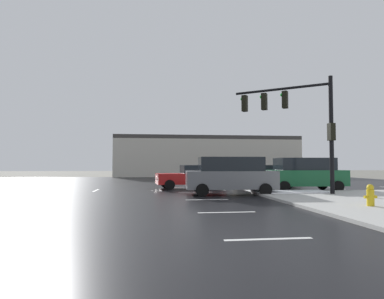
# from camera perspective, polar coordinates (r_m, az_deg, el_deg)

# --- Properties ---
(ground_plane) EXTENTS (120.00, 120.00, 0.00)m
(ground_plane) POSITION_cam_1_polar(r_m,az_deg,el_deg) (21.19, -0.12, -7.08)
(ground_plane) COLOR slate
(road_asphalt) EXTENTS (44.00, 44.00, 0.02)m
(road_asphalt) POSITION_cam_1_polar(r_m,az_deg,el_deg) (21.19, -0.12, -7.06)
(road_asphalt) COLOR black
(road_asphalt) RESTS_ON ground_plane
(snow_strip_curbside) EXTENTS (4.00, 1.60, 0.06)m
(snow_strip_curbside) POSITION_cam_1_polar(r_m,az_deg,el_deg) (18.64, 17.01, -7.07)
(snow_strip_curbside) COLOR white
(snow_strip_curbside) RESTS_ON sidewalk_corner
(lane_markings) EXTENTS (36.15, 36.15, 0.01)m
(lane_markings) POSITION_cam_1_polar(r_m,az_deg,el_deg) (20.02, 3.82, -7.28)
(lane_markings) COLOR silver
(lane_markings) RESTS_ON road_asphalt
(traffic_signal_mast) EXTENTS (4.41, 3.31, 6.14)m
(traffic_signal_mast) POSITION_cam_1_polar(r_m,az_deg,el_deg) (18.77, 17.91, 5.82)
(traffic_signal_mast) COLOR black
(traffic_signal_mast) RESTS_ON sidewalk_corner
(fire_hydrant) EXTENTS (0.48, 0.26, 0.79)m
(fire_hydrant) POSITION_cam_1_polar(r_m,az_deg,el_deg) (13.69, 28.74, -7.00)
(fire_hydrant) COLOR gold
(fire_hydrant) RESTS_ON sidewalk_corner
(strip_building_background) EXTENTS (24.62, 8.00, 5.41)m
(strip_building_background) POSITION_cam_1_polar(r_m,az_deg,el_deg) (45.71, 2.39, -1.26)
(strip_building_background) COLOR beige
(strip_building_background) RESTS_ON ground_plane
(sedan_tan) EXTENTS (4.63, 2.27, 1.58)m
(sedan_tan) POSITION_cam_1_polar(r_m,az_deg,el_deg) (24.19, 12.16, -4.44)
(sedan_tan) COLOR tan
(sedan_tan) RESTS_ON road_asphalt
(sedan_red) EXTENTS (4.66, 2.37, 1.58)m
(sedan_red) POSITION_cam_1_polar(r_m,az_deg,el_deg) (21.95, 0.13, -4.69)
(sedan_red) COLOR #B21919
(sedan_red) RESTS_ON road_asphalt
(suv_grey) EXTENTS (4.92, 2.39, 2.03)m
(suv_grey) POSITION_cam_1_polar(r_m,az_deg,el_deg) (17.81, 6.75, -4.41)
(suv_grey) COLOR slate
(suv_grey) RESTS_ON road_asphalt
(suv_green) EXTENTS (4.90, 2.32, 2.03)m
(suv_green) POSITION_cam_1_polar(r_m,az_deg,el_deg) (21.32, 19.03, -3.98)
(suv_green) COLOR #195933
(suv_green) RESTS_ON road_asphalt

